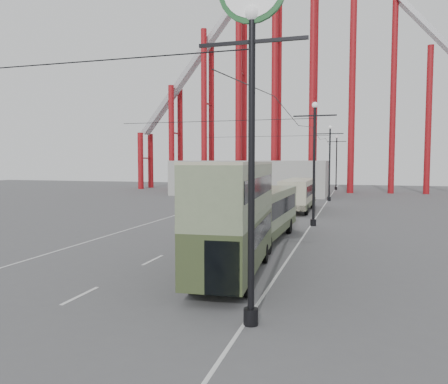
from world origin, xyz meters
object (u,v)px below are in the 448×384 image
(lamp_post_near, at_px, (252,57))
(double_decker_bus, at_px, (234,212))
(single_decker_green, at_px, (262,212))
(single_decker_cream, at_px, (298,193))
(pedestrian, at_px, (213,240))

(lamp_post_near, xyz_separation_m, double_decker_bus, (-1.99, 5.40, -5.13))
(single_decker_green, xyz_separation_m, single_decker_cream, (0.14, 17.01, -0.00))
(lamp_post_near, distance_m, single_decker_cream, 31.36)
(double_decker_bus, bearing_deg, single_decker_cream, 86.27)
(single_decker_green, height_order, pedestrian, single_decker_green)
(lamp_post_near, xyz_separation_m, pedestrian, (-3.77, 7.91, -6.85))
(single_decker_green, bearing_deg, lamp_post_near, -78.76)
(single_decker_green, bearing_deg, single_decker_cream, 90.56)
(double_decker_bus, bearing_deg, single_decker_green, 88.79)
(double_decker_bus, bearing_deg, lamp_post_near, -74.25)
(double_decker_bus, height_order, single_decker_green, double_decker_bus)
(pedestrian, bearing_deg, single_decker_cream, -95.89)
(single_decker_green, bearing_deg, double_decker_bus, -85.70)
(single_decker_green, bearing_deg, pedestrian, -101.75)
(lamp_post_near, xyz_separation_m, single_decker_cream, (-2.32, 30.68, -6.10))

